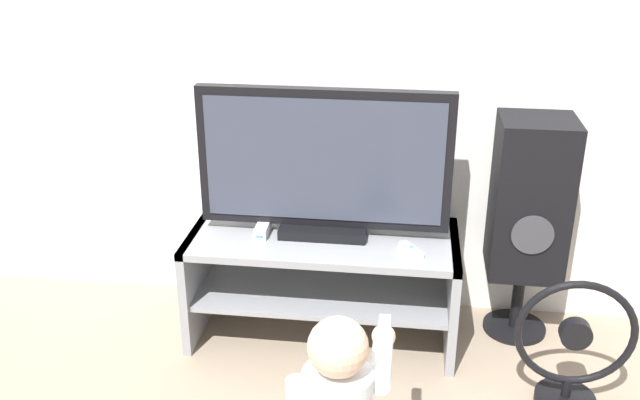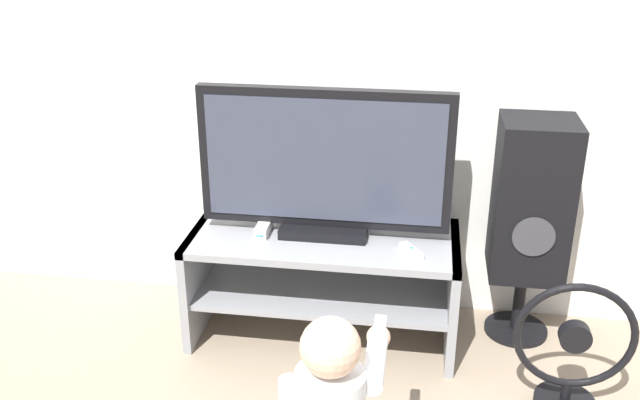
% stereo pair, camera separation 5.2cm
% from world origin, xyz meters
% --- Properties ---
extents(ground_plane, '(16.00, 16.00, 0.00)m').
position_xyz_m(ground_plane, '(0.00, 0.00, 0.00)').
color(ground_plane, gray).
extents(wall_back, '(10.00, 0.06, 2.60)m').
position_xyz_m(wall_back, '(0.00, 0.58, 1.30)').
color(wall_back, silver).
rests_on(wall_back, ground_plane).
extents(tv_stand, '(1.11, 0.50, 0.47)m').
position_xyz_m(tv_stand, '(0.00, 0.25, 0.31)').
color(tv_stand, gray).
rests_on(tv_stand, ground_plane).
extents(television, '(1.02, 0.20, 0.61)m').
position_xyz_m(television, '(0.00, 0.27, 0.77)').
color(television, black).
rests_on(television, tv_stand).
extents(game_console, '(0.05, 0.15, 0.04)m').
position_xyz_m(game_console, '(-0.25, 0.24, 0.50)').
color(game_console, white).
rests_on(game_console, tv_stand).
extents(remote_primary, '(0.10, 0.13, 0.03)m').
position_xyz_m(remote_primary, '(0.36, 0.14, 0.48)').
color(remote_primary, white).
rests_on(remote_primary, tv_stand).
extents(speaker_tower, '(0.30, 0.30, 0.97)m').
position_xyz_m(speaker_tower, '(0.84, 0.38, 0.61)').
color(speaker_tower, black).
rests_on(speaker_tower, ground_plane).
extents(floor_fan, '(0.43, 0.22, 0.53)m').
position_xyz_m(floor_fan, '(0.96, -0.11, 0.24)').
color(floor_fan, black).
rests_on(floor_fan, ground_plane).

